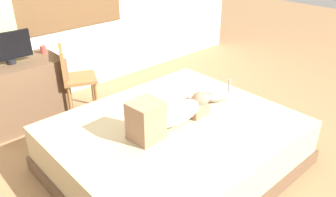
% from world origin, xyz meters
% --- Properties ---
extents(ground_plane, '(16.00, 16.00, 0.00)m').
position_xyz_m(ground_plane, '(0.00, 0.00, 0.00)').
color(ground_plane, olive).
extents(bed, '(2.14, 1.82, 0.47)m').
position_xyz_m(bed, '(-0.03, 0.11, 0.23)').
color(bed, brown).
rests_on(bed, ground).
extents(person_lying, '(0.94, 0.32, 0.34)m').
position_xyz_m(person_lying, '(-0.08, 0.13, 0.59)').
color(person_lying, silver).
rests_on(person_lying, bed).
extents(cat, '(0.36, 0.15, 0.21)m').
position_xyz_m(cat, '(0.58, 0.14, 0.54)').
color(cat, gray).
rests_on(cat, bed).
extents(desk, '(0.90, 0.56, 0.74)m').
position_xyz_m(desk, '(-0.72, 1.91, 0.37)').
color(desk, brown).
rests_on(desk, ground).
extents(tv_monitor, '(0.48, 0.10, 0.35)m').
position_xyz_m(tv_monitor, '(-0.78, 1.91, 0.92)').
color(tv_monitor, black).
rests_on(tv_monitor, desk).
extents(cup, '(0.07, 0.07, 0.08)m').
position_xyz_m(cup, '(-0.37, 2.00, 0.78)').
color(cup, '#B23D38').
rests_on(cup, desk).
extents(chair_by_desk, '(0.50, 0.50, 0.86)m').
position_xyz_m(chair_by_desk, '(-0.20, 1.67, 0.51)').
color(chair_by_desk, brown).
rests_on(chair_by_desk, ground).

